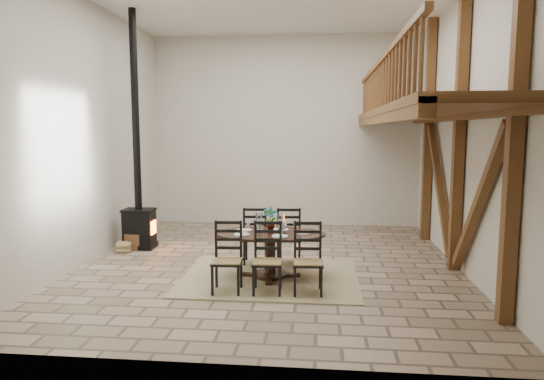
# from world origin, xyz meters

# --- Properties ---
(ground) EXTENTS (8.00, 8.00, 0.00)m
(ground) POSITION_xyz_m (0.00, 0.00, 0.00)
(ground) COLOR tan
(ground) RESTS_ON ground
(room_shell) EXTENTS (7.02, 8.02, 5.01)m
(room_shell) POSITION_xyz_m (1.19, 0.00, 3.01)
(room_shell) COLOR beige
(room_shell) RESTS_ON ground
(rug) EXTENTS (3.00, 2.50, 0.02)m
(rug) POSITION_xyz_m (0.10, -0.83, 0.01)
(rug) COLOR tan
(rug) RESTS_ON ground
(dining_table) EXTENTS (1.96, 2.18, 1.22)m
(dining_table) POSITION_xyz_m (0.10, -0.94, 0.43)
(dining_table) COLOR black
(dining_table) RESTS_ON ground
(wood_stove) EXTENTS (0.67, 0.52, 5.00)m
(wood_stove) POSITION_xyz_m (-2.92, 0.99, 1.12)
(wood_stove) COLOR black
(wood_stove) RESTS_ON ground
(log_basket) EXTENTS (0.52, 0.52, 0.43)m
(log_basket) POSITION_xyz_m (-3.01, 0.96, 0.19)
(log_basket) COLOR brown
(log_basket) RESTS_ON ground
(log_stack) EXTENTS (0.35, 0.36, 0.20)m
(log_stack) POSITION_xyz_m (-3.11, 0.61, 0.10)
(log_stack) COLOR tan
(log_stack) RESTS_ON ground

